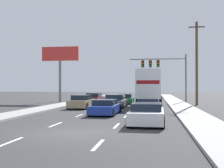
% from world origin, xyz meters
% --- Properties ---
extents(ground_plane, '(140.00, 140.00, 0.00)m').
position_xyz_m(ground_plane, '(0.00, 25.00, 0.00)').
color(ground_plane, '#333335').
extents(sidewalk_right, '(2.33, 80.00, 0.14)m').
position_xyz_m(sidewalk_right, '(6.41, 20.00, 0.07)').
color(sidewalk_right, '#9E9E99').
rests_on(sidewalk_right, ground_plane).
extents(sidewalk_left, '(2.33, 80.00, 0.14)m').
position_xyz_m(sidewalk_left, '(-6.41, 20.00, 0.07)').
color(sidewalk_left, '#9E9E99').
rests_on(sidewalk_left, ground_plane).
extents(lane_markings, '(3.54, 57.00, 0.01)m').
position_xyz_m(lane_markings, '(0.00, 20.10, 0.00)').
color(lane_markings, silver).
rests_on(lane_markings, ground_plane).
extents(car_maroon, '(1.89, 4.57, 1.31)m').
position_xyz_m(car_maroon, '(-3.65, 21.96, 0.60)').
color(car_maroon, maroon).
rests_on(car_maroon, ground_plane).
extents(car_tan, '(1.97, 4.18, 1.29)m').
position_xyz_m(car_tan, '(-3.25, 14.26, 0.60)').
color(car_tan, tan).
rests_on(car_tan, ground_plane).
extents(car_green, '(2.00, 4.35, 1.19)m').
position_xyz_m(car_green, '(0.10, 22.66, 0.55)').
color(car_green, '#196B38').
rests_on(car_green, ground_plane).
extents(car_gray, '(2.14, 4.13, 1.30)m').
position_xyz_m(car_gray, '(-0.15, 15.74, 0.59)').
color(car_gray, slate).
rests_on(car_gray, ground_plane).
extents(car_blue, '(1.96, 4.68, 1.13)m').
position_xyz_m(car_blue, '(0.05, 8.68, 0.53)').
color(car_blue, '#1E389E').
rests_on(car_blue, ground_plane).
extents(box_truck, '(2.76, 8.87, 3.80)m').
position_xyz_m(box_truck, '(3.21, 18.41, 2.15)').
color(box_truck, white).
rests_on(box_truck, ground_plane).
extents(car_navy, '(2.07, 4.47, 1.17)m').
position_xyz_m(car_navy, '(3.25, 9.95, 0.55)').
color(car_navy, '#141E4C').
rests_on(car_navy, ground_plane).
extents(car_white, '(2.02, 4.47, 1.19)m').
position_xyz_m(car_white, '(3.30, 3.59, 0.56)').
color(car_white, white).
rests_on(car_white, ground_plane).
extents(traffic_signal_mast, '(7.83, 0.69, 6.60)m').
position_xyz_m(traffic_signal_mast, '(4.42, 27.44, 4.91)').
color(traffic_signal_mast, '#595B56').
rests_on(traffic_signal_mast, ground_plane).
extents(utility_pole_mid, '(1.80, 0.28, 9.49)m').
position_xyz_m(utility_pole_mid, '(8.47, 20.79, 4.89)').
color(utility_pole_mid, brown).
rests_on(utility_pole_mid, ground_plane).
extents(roadside_billboard, '(5.21, 0.36, 7.62)m').
position_xyz_m(roadside_billboard, '(-9.20, 25.16, 5.63)').
color(roadside_billboard, slate).
rests_on(roadside_billboard, ground_plane).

